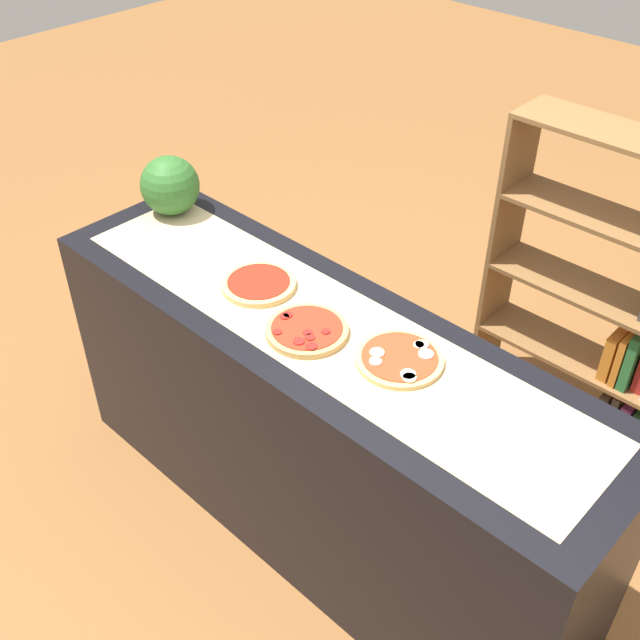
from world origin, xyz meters
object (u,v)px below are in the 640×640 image
at_px(pizza_mozzarella_2, 400,359).
at_px(bookshelf, 621,314).
at_px(pizza_pepperoni_1, 307,330).
at_px(watermelon, 170,185).
at_px(pizza_plain_0, 259,284).

xyz_separation_m(pizza_mozzarella_2, bookshelf, (0.23, 1.10, -0.33)).
bearing_deg(pizza_mozzarella_2, pizza_pepperoni_1, -161.92).
bearing_deg(bookshelf, watermelon, -144.05).
bearing_deg(pizza_mozzarella_2, watermelon, 175.79).
relative_size(pizza_plain_0, pizza_mozzarella_2, 0.95).
relative_size(pizza_plain_0, pizza_pepperoni_1, 0.98).
distance_m(pizza_pepperoni_1, bookshelf, 1.34).
xyz_separation_m(pizza_pepperoni_1, pizza_mozzarella_2, (0.29, 0.09, -0.00)).
height_order(watermelon, bookshelf, bookshelf).
distance_m(pizza_plain_0, pizza_mozzarella_2, 0.57).
height_order(pizza_pepperoni_1, watermelon, watermelon).
bearing_deg(pizza_pepperoni_1, pizza_plain_0, 166.96).
relative_size(pizza_plain_0, watermelon, 1.11).
height_order(pizza_plain_0, bookshelf, bookshelf).
bearing_deg(pizza_pepperoni_1, bookshelf, 66.74).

